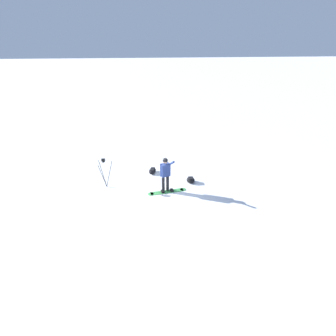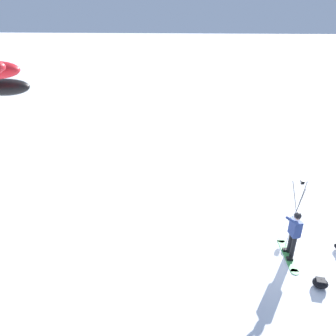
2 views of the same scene
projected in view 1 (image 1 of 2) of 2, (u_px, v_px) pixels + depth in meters
ground_plane at (151, 194)px, 10.95m from camera, size 300.00×300.00×0.00m
snowboarder at (165, 172)px, 10.71m from camera, size 0.64×0.58×1.73m
snowboard at (167, 191)px, 11.11m from camera, size 0.37×1.82×0.10m
gear_bag_large at (152, 171)px, 12.72m from camera, size 0.70×0.55×0.26m
camera_tripod at (104, 167)px, 11.07m from camera, size 0.62×0.65×1.48m
gear_bag_small at (191, 180)px, 11.83m from camera, size 0.49×0.45×0.27m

